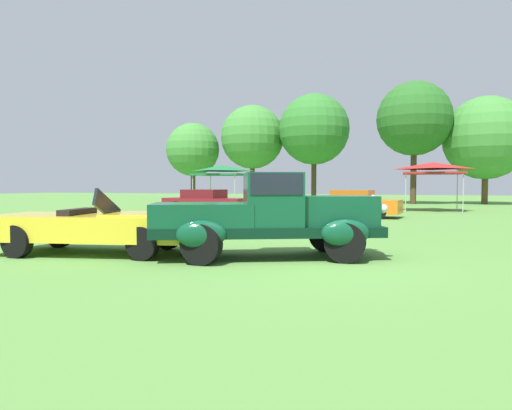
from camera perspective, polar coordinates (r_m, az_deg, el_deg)
The scene contains 12 objects.
ground_plane at distance 8.90m, azimuth 5.52°, elevation -6.96°, with size 120.00×120.00×0.00m, color #568C3D.
feature_pickup_truck at distance 9.19m, azimuth 1.50°, elevation -1.19°, with size 4.69×3.09×1.70m.
neighbor_convertible at distance 10.34m, azimuth -18.58°, elevation -2.52°, with size 4.54×2.47×1.40m.
show_car_burgundy at distance 23.09m, azimuth -6.19°, elevation 0.38°, with size 4.50×2.24×1.22m.
show_car_orange at distance 21.16m, azimuth 12.15°, elevation 0.14°, with size 4.07×2.18×1.22m.
canopy_tent_left_field at distance 29.53m, azimuth -4.23°, elevation 4.40°, with size 3.10×3.10×2.71m.
canopy_tent_center_field at distance 27.45m, azimuth 21.04°, elevation 4.37°, with size 3.15×3.15×2.71m.
treeline_far_left at distance 43.50m, azimuth -7.82°, elevation 6.79°, with size 4.93×4.93×7.18m.
treeline_mid_left at distance 41.88m, azimuth -0.45°, elevation 8.38°, with size 5.70×5.70×8.59m.
treeline_center at distance 40.27m, azimuth 7.20°, elevation 9.25°, with size 6.05×6.05×9.22m.
treeline_mid_right at distance 36.94m, azimuth 19.00°, elevation 10.04°, with size 5.52×5.52×9.15m.
treeline_far_right at distance 38.57m, azimuth 26.56°, elevation 7.42°, with size 6.17×6.17×8.02m.
Camera 1 is at (1.87, -8.57, 1.47)m, focal length 32.32 mm.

